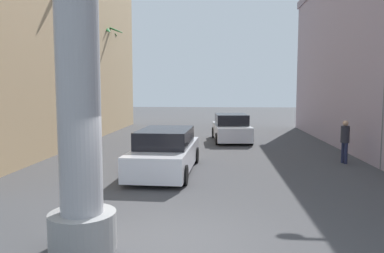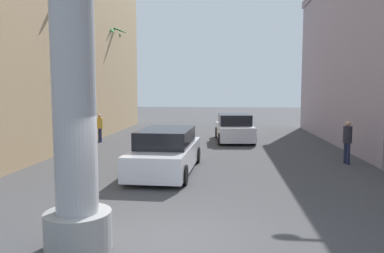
% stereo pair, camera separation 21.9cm
% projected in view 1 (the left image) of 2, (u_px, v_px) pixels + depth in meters
% --- Properties ---
extents(ground_plane, '(91.74, 91.74, 0.00)m').
position_uv_depth(ground_plane, '(200.00, 154.00, 17.13)').
color(ground_plane, '#424244').
extents(building_left, '(9.06, 22.92, 13.85)m').
position_uv_depth(building_left, '(5.00, 17.00, 20.60)').
color(building_left, tan).
rests_on(building_left, ground).
extents(street_lamp, '(2.48, 0.28, 6.53)m').
position_uv_depth(street_lamp, '(376.00, 61.00, 13.53)').
color(street_lamp, '#59595E').
rests_on(street_lamp, ground).
extents(car_lead, '(2.18, 5.20, 1.56)m').
position_uv_depth(car_lead, '(166.00, 152.00, 13.43)').
color(car_lead, black).
rests_on(car_lead, ground).
extents(car_far, '(2.30, 4.47, 1.56)m').
position_uv_depth(car_far, '(231.00, 128.00, 21.55)').
color(car_far, black).
rests_on(car_far, ground).
extents(palm_tree_far_left, '(3.11, 2.81, 7.40)m').
position_uv_depth(palm_tree_far_left, '(104.00, 60.00, 25.61)').
color(palm_tree_far_left, brown).
rests_on(palm_tree_far_left, ground).
extents(palm_tree_mid_left, '(2.92, 2.91, 8.11)m').
position_uv_depth(palm_tree_mid_left, '(55.00, 49.00, 17.65)').
color(palm_tree_mid_left, brown).
rests_on(palm_tree_mid_left, ground).
extents(pedestrian_mid_right, '(0.41, 0.41, 1.73)m').
position_uv_depth(pedestrian_mid_right, '(345.00, 138.00, 14.97)').
color(pedestrian_mid_right, '#1E233F').
rests_on(pedestrian_mid_right, ground).
extents(pedestrian_far_left, '(0.36, 0.36, 1.60)m').
position_uv_depth(pedestrian_far_left, '(96.00, 126.00, 20.88)').
color(pedestrian_far_left, '#1E233F').
rests_on(pedestrian_far_left, ground).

